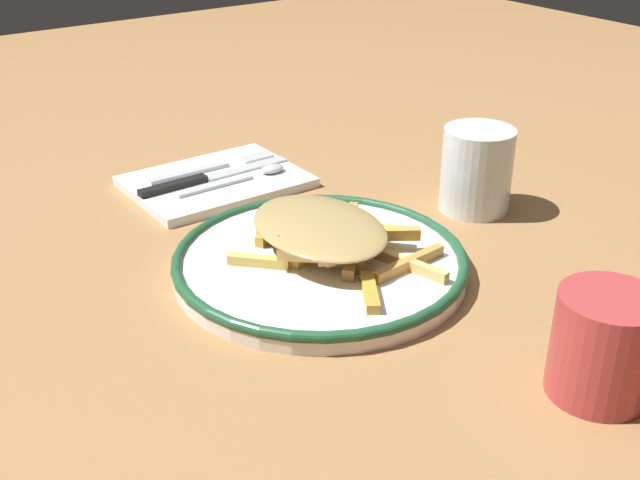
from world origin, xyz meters
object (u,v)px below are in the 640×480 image
(water_glass, at_px, (477,170))
(coffee_mug, at_px, (605,346))
(fries_heap, at_px, (324,233))
(fork, at_px, (214,167))
(spoon, at_px, (250,175))
(knife, at_px, (203,179))
(napkin, at_px, (216,182))
(plate, at_px, (320,262))

(water_glass, distance_m, coffee_mug, 0.36)
(fries_heap, height_order, fork, fries_heap)
(fries_heap, distance_m, spoon, 0.23)
(knife, bearing_deg, water_glass, 44.56)
(knife, height_order, spoon, spoon)
(fries_heap, distance_m, napkin, 0.26)
(napkin, relative_size, coffee_mug, 1.94)
(fork, height_order, spoon, spoon)
(fork, bearing_deg, napkin, -23.67)
(fries_heap, bearing_deg, fork, 174.81)
(plate, xyz_separation_m, fries_heap, (-0.01, 0.01, 0.03))
(napkin, distance_m, spoon, 0.05)
(water_glass, bearing_deg, fries_heap, -86.47)
(plate, xyz_separation_m, napkin, (-0.26, 0.02, -0.01))
(knife, bearing_deg, napkin, 91.47)
(fries_heap, relative_size, coffee_mug, 2.09)
(spoon, bearing_deg, knife, -116.70)
(plate, distance_m, water_glass, 0.24)
(fries_heap, xyz_separation_m, coffee_mug, (0.30, 0.06, 0.00))
(napkin, bearing_deg, fries_heap, -3.02)
(spoon, xyz_separation_m, water_glass, (0.21, 0.18, 0.03))
(napkin, xyz_separation_m, coffee_mug, (0.55, 0.04, 0.04))
(knife, bearing_deg, plate, -0.87)
(fork, distance_m, knife, 0.04)
(water_glass, height_order, coffee_mug, water_glass)
(coffee_mug, bearing_deg, water_glass, 150.71)
(fries_heap, relative_size, knife, 1.09)
(fork, xyz_separation_m, coffee_mug, (0.58, 0.03, 0.03))
(fries_heap, distance_m, fork, 0.29)
(knife, distance_m, coffee_mug, 0.55)
(water_glass, bearing_deg, plate, -85.22)
(spoon, height_order, water_glass, water_glass)
(plate, relative_size, coffee_mug, 2.75)
(spoon, distance_m, coffee_mug, 0.52)
(fork, bearing_deg, coffee_mug, 3.10)
(fries_heap, height_order, coffee_mug, coffee_mug)
(plate, bearing_deg, fork, 173.07)
(plate, height_order, napkin, plate)
(spoon, distance_m, water_glass, 0.28)
(fork, xyz_separation_m, water_glass, (0.27, 0.21, 0.04))
(knife, relative_size, spoon, 1.38)
(spoon, bearing_deg, water_glass, 40.60)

